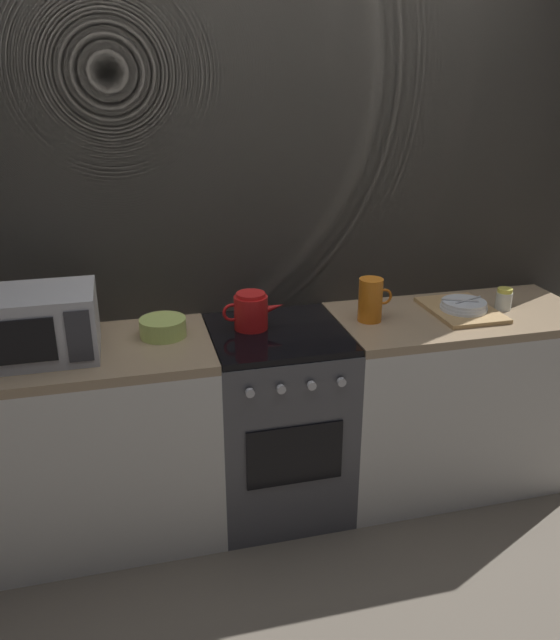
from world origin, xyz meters
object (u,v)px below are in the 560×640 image
object	(u,v)px
pitcher	(371,300)
dish_pile	(462,308)
mixing_bowl	(163,327)
microwave	(37,324)
spice_jar	(504,299)
stove_unit	(278,420)
kettle	(251,311)

from	to	relation	value
pitcher	dish_pile	world-z (taller)	pitcher
dish_pile	mixing_bowl	bearing A→B (deg)	177.57
microwave	pitcher	bearing A→B (deg)	1.49
dish_pile	spice_jar	size ratio (longest dim) A/B	3.81
microwave	mixing_bowl	bearing A→B (deg)	9.68
stove_unit	dish_pile	world-z (taller)	dish_pile
mixing_bowl	microwave	bearing A→B (deg)	-170.32
kettle	mixing_bowl	xyz separation A→B (m)	(-0.39, 0.01, -0.04)
stove_unit	pitcher	world-z (taller)	pitcher
stove_unit	mixing_bowl	world-z (taller)	mixing_bowl
mixing_bowl	dish_pile	size ratio (longest dim) A/B	0.50
mixing_bowl	dish_pile	xyz separation A→B (m)	(1.40, -0.06, -0.02)
stove_unit	spice_jar	world-z (taller)	spice_jar
microwave	kettle	bearing A→B (deg)	5.07
stove_unit	pitcher	distance (m)	0.71
stove_unit	pitcher	bearing A→B (deg)	2.51
microwave	mixing_bowl	xyz separation A→B (m)	(0.49, 0.08, -0.10)
microwave	spice_jar	distance (m)	2.11
mixing_bowl	pitcher	xyz separation A→B (m)	(0.93, -0.05, 0.06)
kettle	pitcher	distance (m)	0.55
dish_pile	spice_jar	distance (m)	0.22
mixing_bowl	dish_pile	distance (m)	1.40
kettle	spice_jar	distance (m)	1.23
dish_pile	microwave	bearing A→B (deg)	-179.25
dish_pile	pitcher	bearing A→B (deg)	178.45
spice_jar	kettle	bearing A→B (deg)	177.18
mixing_bowl	spice_jar	world-z (taller)	spice_jar
kettle	mixing_bowl	distance (m)	0.39
microwave	mixing_bowl	distance (m)	0.51
mixing_bowl	dish_pile	bearing A→B (deg)	-2.43
stove_unit	kettle	world-z (taller)	kettle
pitcher	mixing_bowl	bearing A→B (deg)	177.13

